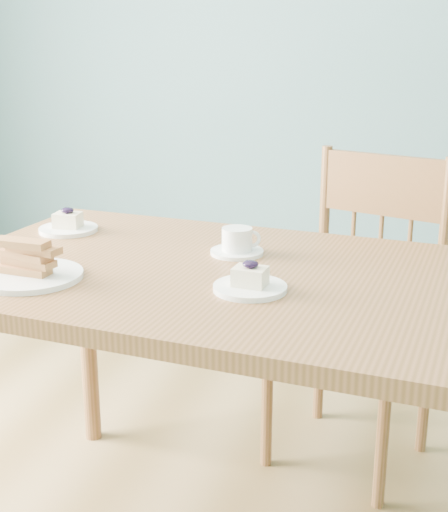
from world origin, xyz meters
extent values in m
cube|color=#6B9AA1|center=(0.00, 2.50, 1.35)|extent=(5.00, 0.01, 2.70)
cube|color=brown|center=(-0.14, 0.15, 0.75)|extent=(1.50, 0.94, 0.04)
cylinder|color=brown|center=(-0.76, 0.55, 0.36)|extent=(0.05, 0.05, 0.73)
cube|color=brown|center=(0.06, 0.68, 0.45)|extent=(0.54, 0.53, 0.04)
cylinder|color=brown|center=(-0.17, 0.57, 0.21)|extent=(0.04, 0.04, 0.43)
cylinder|color=brown|center=(0.18, 0.45, 0.21)|extent=(0.04, 0.04, 0.43)
cylinder|color=brown|center=(-0.07, 0.90, 0.21)|extent=(0.04, 0.04, 0.43)
cylinder|color=brown|center=(0.29, 0.79, 0.21)|extent=(0.04, 0.04, 0.43)
cylinder|color=brown|center=(-0.07, 0.92, 0.71)|extent=(0.03, 0.03, 0.49)
cylinder|color=brown|center=(0.30, 0.80, 0.71)|extent=(0.03, 0.03, 0.49)
cube|color=brown|center=(0.12, 0.86, 0.85)|extent=(0.36, 0.14, 0.19)
cylinder|color=brown|center=(0.03, 0.88, 0.61)|extent=(0.01, 0.01, 0.29)
cylinder|color=brown|center=(0.12, 0.86, 0.61)|extent=(0.01, 0.01, 0.29)
cylinder|color=brown|center=(0.21, 0.83, 0.61)|extent=(0.01, 0.01, 0.29)
cylinder|color=white|center=(-0.10, 0.04, 0.77)|extent=(0.16, 0.16, 0.01)
cube|color=#FCEAC1|center=(-0.10, 0.04, 0.80)|extent=(0.07, 0.06, 0.04)
ellipsoid|color=black|center=(-0.10, 0.04, 0.83)|extent=(0.03, 0.03, 0.02)
sphere|color=black|center=(-0.09, 0.05, 0.83)|extent=(0.01, 0.01, 0.01)
sphere|color=black|center=(-0.10, 0.05, 0.83)|extent=(0.01, 0.01, 0.01)
sphere|color=black|center=(-0.09, 0.03, 0.83)|extent=(0.01, 0.01, 0.01)
cylinder|color=white|center=(-0.70, 0.37, 0.77)|extent=(0.16, 0.16, 0.01)
cube|color=#FCEAC1|center=(-0.70, 0.37, 0.80)|extent=(0.08, 0.06, 0.04)
ellipsoid|color=black|center=(-0.70, 0.37, 0.83)|extent=(0.03, 0.03, 0.02)
sphere|color=black|center=(-0.69, 0.37, 0.83)|extent=(0.01, 0.01, 0.01)
sphere|color=black|center=(-0.71, 0.37, 0.83)|extent=(0.01, 0.01, 0.01)
sphere|color=black|center=(-0.70, 0.36, 0.83)|extent=(0.01, 0.01, 0.01)
cylinder|color=white|center=(-0.20, 0.29, 0.77)|extent=(0.13, 0.13, 0.01)
cylinder|color=white|center=(-0.20, 0.29, 0.81)|extent=(0.10, 0.10, 0.06)
cylinder|color=olive|center=(-0.20, 0.29, 0.83)|extent=(0.06, 0.06, 0.00)
torus|color=white|center=(-0.16, 0.31, 0.81)|extent=(0.04, 0.02, 0.04)
cylinder|color=white|center=(-0.59, -0.02, 0.78)|extent=(0.23, 0.23, 0.01)
camera|label=1|loc=(0.26, -1.34, 1.28)|focal=50.00mm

